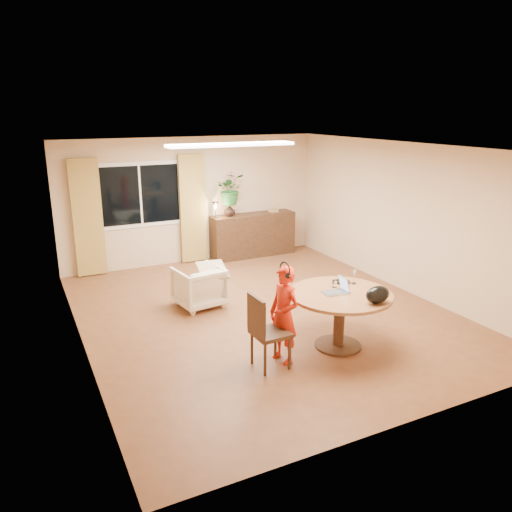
{
  "coord_description": "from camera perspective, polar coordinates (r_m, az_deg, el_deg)",
  "views": [
    {
      "loc": [
        -3.37,
        -6.58,
        3.14
      ],
      "look_at": [
        -0.24,
        -0.2,
        1.03
      ],
      "focal_mm": 35.0,
      "sensor_mm": 36.0,
      "label": 1
    }
  ],
  "objects": [
    {
      "name": "curtain_right",
      "position": [
        10.47,
        -7.24,
        5.39
      ],
      "size": [
        0.55,
        0.08,
        2.25
      ],
      "primitive_type": "cube",
      "color": "olive",
      "rests_on": "wall_back"
    },
    {
      "name": "desk_lamp",
      "position": [
        10.44,
        -4.65,
        5.3
      ],
      "size": [
        0.19,
        0.19,
        0.36
      ],
      "primitive_type": null,
      "rotation": [
        0.0,
        0.0,
        0.35
      ],
      "color": "black",
      "rests_on": "sideboard"
    },
    {
      "name": "wall_back",
      "position": [
        10.55,
        -7.19,
        6.33
      ],
      "size": [
        5.5,
        0.0,
        5.5
      ],
      "primitive_type": "plane",
      "rotation": [
        1.57,
        0.0,
        0.0
      ],
      "color": "tan",
      "rests_on": "floor"
    },
    {
      "name": "bouquet",
      "position": [
        10.56,
        -2.9,
        7.65
      ],
      "size": [
        0.72,
        0.67,
        0.66
      ],
      "primitive_type": "imported",
      "rotation": [
        0.0,
        0.0,
        -0.3
      ],
      "color": "#356F29",
      "rests_on": "vase"
    },
    {
      "name": "laptop",
      "position": [
        6.68,
        8.95,
        -3.32
      ],
      "size": [
        0.35,
        0.24,
        0.22
      ],
      "primitive_type": null,
      "rotation": [
        0.0,
        0.0,
        -0.06
      ],
      "color": "#B7B7BC",
      "rests_on": "dining_table"
    },
    {
      "name": "dining_chair",
      "position": [
        6.26,
        1.67,
        -8.56
      ],
      "size": [
        0.48,
        0.44,
        0.97
      ],
      "primitive_type": null,
      "rotation": [
        0.0,
        0.0,
        0.03
      ],
      "color": "black",
      "rests_on": "floor"
    },
    {
      "name": "ceiling",
      "position": [
        7.41,
        0.97,
        12.32
      ],
      "size": [
        6.5,
        6.5,
        0.0
      ],
      "primitive_type": "plane",
      "rotation": [
        3.14,
        0.0,
        0.0
      ],
      "color": "white",
      "rests_on": "wall_back"
    },
    {
      "name": "curtain_left",
      "position": [
        10.01,
        -18.69,
        4.13
      ],
      "size": [
        0.55,
        0.08,
        2.25
      ],
      "primitive_type": "cube",
      "color": "olive",
      "rests_on": "wall_back"
    },
    {
      "name": "wall_right",
      "position": [
        9.17,
        16.45,
        4.25
      ],
      "size": [
        0.0,
        6.5,
        6.5
      ],
      "primitive_type": "plane",
      "rotation": [
        1.57,
        0.0,
        -1.57
      ],
      "color": "tan",
      "rests_on": "floor"
    },
    {
      "name": "dining_table",
      "position": [
        6.81,
        9.56,
        -5.49
      ],
      "size": [
        1.38,
        1.38,
        0.78
      ],
      "color": "brown",
      "rests_on": "floor"
    },
    {
      "name": "wine_glass",
      "position": [
        7.1,
        11.16,
        -2.34
      ],
      "size": [
        0.08,
        0.08,
        0.2
      ],
      "primitive_type": null,
      "rotation": [
        0.0,
        0.0,
        0.15
      ],
      "color": "white",
      "rests_on": "dining_table"
    },
    {
      "name": "pot_lid",
      "position": [
        7.14,
        9.83,
        -2.85
      ],
      "size": [
        0.28,
        0.28,
        0.04
      ],
      "primitive_type": null,
      "rotation": [
        0.0,
        0.0,
        0.34
      ],
      "color": "white",
      "rests_on": "dining_table"
    },
    {
      "name": "book_stack",
      "position": [
        11.09,
        1.99,
        5.26
      ],
      "size": [
        0.22,
        0.19,
        0.08
      ],
      "primitive_type": null,
      "rotation": [
        0.0,
        0.0,
        0.22
      ],
      "color": "olive",
      "rests_on": "sideboard"
    },
    {
      "name": "floor",
      "position": [
        8.03,
        0.88,
        -6.52
      ],
      "size": [
        6.5,
        6.5,
        0.0
      ],
      "primitive_type": "plane",
      "color": "brown",
      "rests_on": "ground"
    },
    {
      "name": "handbag",
      "position": [
        6.46,
        13.73,
        -4.31
      ],
      "size": [
        0.39,
        0.3,
        0.23
      ],
      "primitive_type": null,
      "rotation": [
        0.0,
        0.0,
        -0.35
      ],
      "color": "black",
      "rests_on": "dining_table"
    },
    {
      "name": "armchair",
      "position": [
        8.25,
        -6.52,
        -3.49
      ],
      "size": [
        0.81,
        0.83,
        0.67
      ],
      "primitive_type": "imported",
      "rotation": [
        0.0,
        0.0,
        3.28
      ],
      "color": "beige",
      "rests_on": "floor"
    },
    {
      "name": "vase",
      "position": [
        10.63,
        -3.05,
        5.22
      ],
      "size": [
        0.26,
        0.26,
        0.25
      ],
      "primitive_type": "imported",
      "rotation": [
        0.0,
        0.0,
        0.12
      ],
      "color": "black",
      "rests_on": "sideboard"
    },
    {
      "name": "tumbler",
      "position": [
        6.93,
        8.94,
        -3.15
      ],
      "size": [
        0.08,
        0.08,
        0.1
      ],
      "primitive_type": null,
      "rotation": [
        0.0,
        0.0,
        -0.17
      ],
      "color": "white",
      "rests_on": "dining_table"
    },
    {
      "name": "window",
      "position": [
        10.2,
        -13.07,
        6.82
      ],
      "size": [
        1.7,
        0.03,
        1.3
      ],
      "color": "white",
      "rests_on": "wall_back"
    },
    {
      "name": "sideboard",
      "position": [
        10.98,
        -0.37,
        2.43
      ],
      "size": [
        1.88,
        0.46,
        0.94
      ],
      "primitive_type": "cube",
      "color": "black",
      "rests_on": "floor"
    },
    {
      "name": "child",
      "position": [
        6.36,
        3.22,
        -6.71
      ],
      "size": [
        0.52,
        0.4,
        1.27
      ],
      "primitive_type": "imported",
      "rotation": [
        0.0,
        0.0,
        -1.34
      ],
      "color": "red",
      "rests_on": "floor"
    },
    {
      "name": "throw",
      "position": [
        8.16,
        -5.02,
        -1.06
      ],
      "size": [
        0.51,
        0.6,
        0.03
      ],
      "primitive_type": null,
      "rotation": [
        0.0,
        0.0,
        -0.11
      ],
      "color": "#C3B69C",
      "rests_on": "armchair"
    },
    {
      "name": "ceiling_panel",
      "position": [
        8.5,
        -2.81,
        12.6
      ],
      "size": [
        2.2,
        0.35,
        0.05
      ],
      "primitive_type": "cube",
      "color": "white",
      "rests_on": "ceiling"
    },
    {
      "name": "wall_left",
      "position": [
        6.86,
        -19.99,
        -0.08
      ],
      "size": [
        0.0,
        6.5,
        6.5
      ],
      "primitive_type": "plane",
      "rotation": [
        1.57,
        0.0,
        1.57
      ],
      "color": "tan",
      "rests_on": "floor"
    }
  ]
}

